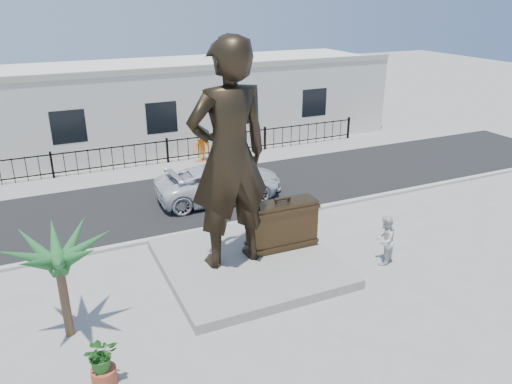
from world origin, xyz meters
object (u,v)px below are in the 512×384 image
tourist (385,240)px  car_white (218,183)px  statue (229,157)px  suitcase (282,225)px

tourist → car_white: 7.77m
statue → car_white: size_ratio=1.33×
statue → suitcase: statue is taller
statue → tourist: bearing=156.6°
suitcase → car_white: (-0.21, 5.36, -0.38)m
car_white → statue: bearing=166.6°
tourist → car_white: tourist is taller
suitcase → tourist: (2.72, -1.84, -0.28)m
tourist → car_white: bearing=-100.4°
tourist → statue: bearing=-52.9°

